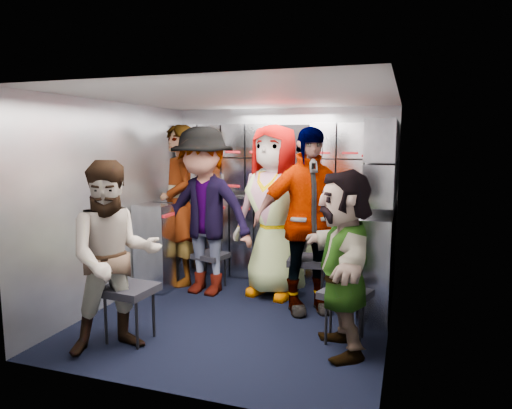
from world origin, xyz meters
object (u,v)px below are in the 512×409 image
(attendant_arc_b, at_px, (203,212))
(attendant_standing, at_px, (179,205))
(jump_seat_mid_left, at_px, (211,257))
(jump_seat_near_right, at_px, (345,297))
(jump_seat_mid_right, at_px, (310,263))
(attendant_arc_e, at_px, (344,262))
(attendant_arc_c, at_px, (274,211))
(attendant_arc_d, at_px, (307,221))
(jump_seat_center, at_px, (278,253))
(attendant_arc_a, at_px, (114,257))
(jump_seat_near_left, at_px, (129,292))

(attendant_arc_b, bearing_deg, attendant_standing, 155.00)
(jump_seat_mid_left, bearing_deg, jump_seat_near_right, -29.52)
(jump_seat_mid_right, relative_size, attendant_arc_b, 0.27)
(attendant_standing, xyz_separation_m, attendant_arc_e, (2.10, -1.20, -0.20))
(attendant_arc_e, bearing_deg, attendant_arc_c, -161.94)
(attendant_standing, distance_m, attendant_arc_d, 1.68)
(jump_seat_center, distance_m, attendant_arc_b, 0.98)
(attendant_arc_e, bearing_deg, attendant_arc_a, -92.33)
(jump_seat_near_right, xyz_separation_m, attendant_standing, (-2.10, 1.02, 0.55))
(jump_seat_mid_left, bearing_deg, attendant_arc_a, -92.50)
(jump_seat_mid_left, relative_size, jump_seat_center, 0.87)
(attendant_arc_b, bearing_deg, attendant_arc_e, -24.05)
(jump_seat_mid_right, distance_m, attendant_arc_d, 0.51)
(jump_seat_mid_left, height_order, attendant_arc_a, attendant_arc_a)
(jump_seat_center, bearing_deg, jump_seat_mid_left, -164.72)
(attendant_standing, height_order, attendant_arc_a, attendant_standing)
(jump_seat_mid_left, relative_size, attendant_arc_c, 0.22)
(jump_seat_near_left, distance_m, attendant_arc_d, 1.79)
(jump_seat_near_right, bearing_deg, jump_seat_center, 128.53)
(attendant_arc_d, bearing_deg, jump_seat_near_right, -82.42)
(attendant_standing, bearing_deg, attendant_arc_a, -32.61)
(jump_seat_near_right, height_order, attendant_arc_a, attendant_arc_a)
(jump_seat_mid_right, relative_size, attendant_arc_e, 0.34)
(attendant_arc_c, bearing_deg, jump_seat_center, 102.49)
(jump_seat_mid_left, distance_m, jump_seat_center, 0.78)
(jump_seat_near_right, xyz_separation_m, attendant_arc_c, (-0.91, 0.97, 0.54))
(jump_seat_near_left, relative_size, jump_seat_mid_right, 0.96)
(attendant_standing, bearing_deg, jump_seat_mid_left, 35.99)
(attendant_arc_a, relative_size, attendant_arc_d, 0.84)
(attendant_arc_a, xyz_separation_m, attendant_arc_e, (1.74, 0.57, -0.03))
(jump_seat_near_left, bearing_deg, attendant_arc_c, 61.79)
(jump_seat_near_right, distance_m, attendant_standing, 2.40)
(jump_seat_center, bearing_deg, attendant_arc_d, -51.25)
(attendant_arc_c, bearing_deg, attendant_arc_e, -38.99)
(jump_seat_near_right, xyz_separation_m, attendant_arc_e, (0.00, -0.18, 0.35))
(attendant_standing, bearing_deg, attendant_arc_b, 15.40)
(attendant_arc_b, height_order, attendant_arc_e, attendant_arc_b)
(jump_seat_near_left, distance_m, attendant_arc_a, 0.39)
(jump_seat_mid_left, height_order, jump_seat_center, jump_seat_center)
(attendant_arc_d, bearing_deg, attendant_arc_c, 109.23)
(jump_seat_center, xyz_separation_m, attendant_arc_c, (0.00, -0.18, 0.51))
(attendant_arc_c, bearing_deg, jump_seat_near_right, -34.15)
(attendant_arc_d, height_order, attendant_arc_e, attendant_arc_d)
(jump_seat_center, bearing_deg, attendant_standing, -173.76)
(jump_seat_center, bearing_deg, attendant_arc_c, -90.00)
(attendant_arc_c, relative_size, attendant_arc_e, 1.26)
(jump_seat_near_left, distance_m, jump_seat_mid_left, 1.52)
(jump_seat_mid_left, height_order, attendant_arc_b, attendant_arc_b)
(attendant_standing, distance_m, attendant_arc_c, 1.19)
(jump_seat_near_left, xyz_separation_m, attendant_arc_e, (1.74, 0.39, 0.31))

